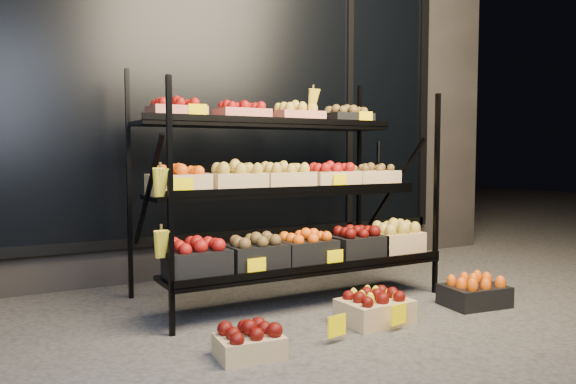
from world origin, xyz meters
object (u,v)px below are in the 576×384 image
floor_crate_left (249,341)px  floor_crate_midright (375,307)px  display_rack (288,191)px  floor_crate_midleft (376,307)px

floor_crate_left → floor_crate_midright: 0.96m
display_rack → floor_crate_midright: 1.07m
display_rack → floor_crate_midright: size_ratio=5.06×
display_rack → floor_crate_midleft: 1.06m
floor_crate_midleft → floor_crate_midright: (-0.03, -0.03, 0.01)m
display_rack → floor_crate_midright: bearing=-77.6°
floor_crate_midleft → floor_crate_midright: floor_crate_midright is taller
display_rack → floor_crate_midleft: display_rack is taller
floor_crate_left → floor_crate_midleft: 0.99m
floor_crate_midright → floor_crate_left: bearing=-172.0°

